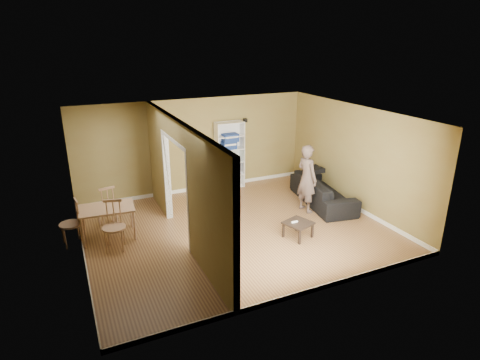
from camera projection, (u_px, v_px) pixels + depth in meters
name	position (u px, v px, depth m)	size (l,w,h in m)	color
room_shell	(235.00, 175.00, 8.69)	(6.50, 6.50, 6.50)	#997243
partition	(182.00, 183.00, 8.22)	(0.22, 5.50, 2.60)	olive
wall_speaker	(245.00, 120.00, 11.38)	(0.10, 0.10, 0.10)	black
sofa	(323.00, 187.00, 10.43)	(1.00, 2.34, 0.89)	#28282B
person	(307.00, 173.00, 9.80)	(0.57, 0.73, 2.00)	slate
bookshelf	(229.00, 155.00, 11.41)	(0.81, 0.35, 1.93)	white
paper_box_navy_a	(230.00, 171.00, 11.52)	(0.41, 0.27, 0.21)	navy
paper_box_teal	(228.00, 158.00, 11.38)	(0.41, 0.27, 0.21)	teal
paper_box_navy_b	(229.00, 145.00, 11.26)	(0.40, 0.26, 0.21)	#1D1C50
paper_box_navy_c	(230.00, 137.00, 11.20)	(0.43, 0.28, 0.22)	navy
coffee_table	(298.00, 224.00, 8.68)	(0.53, 0.53, 0.36)	#34271E
game_controller	(295.00, 222.00, 8.64)	(0.15, 0.04, 0.03)	white
dining_table	(107.00, 211.00, 8.57)	(1.13, 0.75, 0.71)	tan
chair_left	(70.00, 223.00, 8.32)	(0.45, 0.45, 0.98)	tan
chair_near	(114.00, 226.00, 8.12)	(0.47, 0.47, 1.04)	tan
chair_far	(106.00, 205.00, 9.17)	(0.46, 0.46, 1.00)	tan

